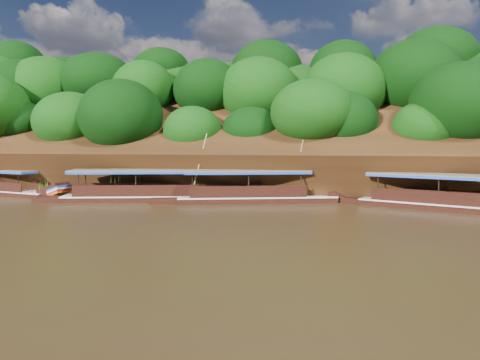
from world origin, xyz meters
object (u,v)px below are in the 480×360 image
Objects in this scene: boat_0 at (466,203)px; boat_1 at (267,195)px; boat_3 at (11,189)px; boat_2 at (159,194)px.

boat_1 is at bearing -164.76° from boat_0.
boat_3 is (-23.11, 0.22, -0.07)m from boat_1.
boat_0 is at bearing -17.69° from boat_2.
boat_2 is (-8.64, -1.01, -0.01)m from boat_1.
boat_0 is 1.01× the size of boat_1.
boat_2 is at bearing -158.84° from boat_0.
boat_0 is 22.85m from boat_2.
boat_3 is at bearing 163.41° from boat_1.
boat_3 is at bearing -159.50° from boat_0.
boat_0 reaches higher than boat_3.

